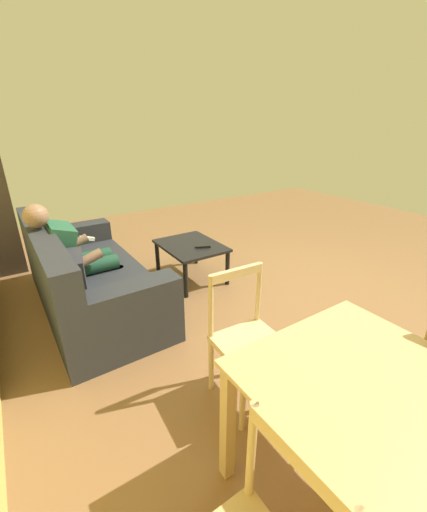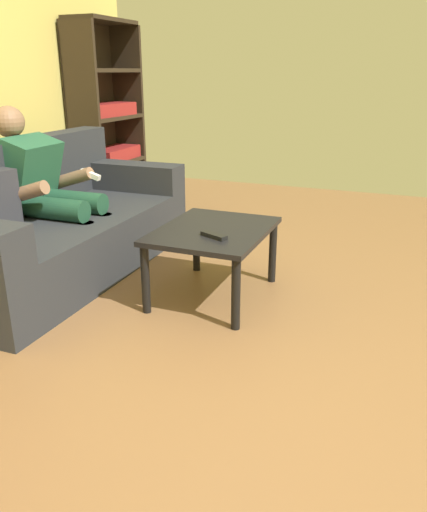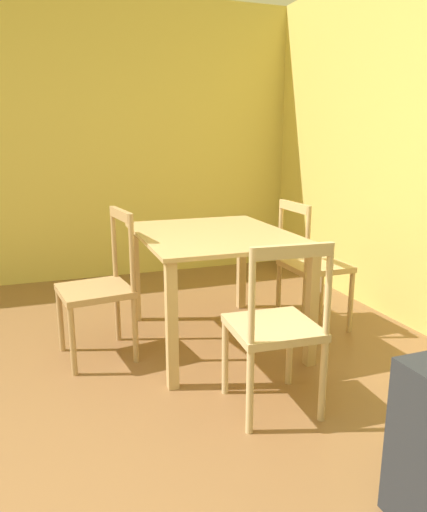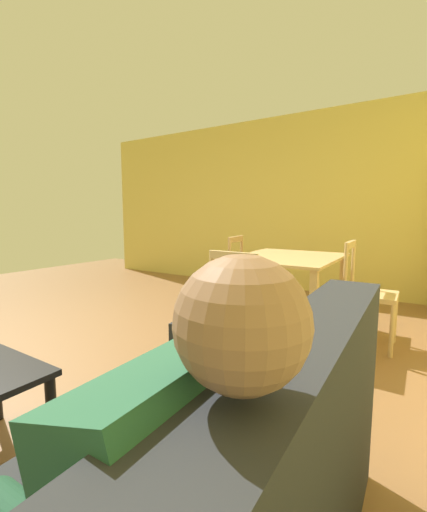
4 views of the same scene
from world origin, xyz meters
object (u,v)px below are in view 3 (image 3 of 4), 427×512
(dining_chair_near_wall, at_px, (312,266))
(dining_chair_facing_couch, at_px, (275,328))
(dining_table, at_px, (214,249))
(dining_chair_by_doorway, at_px, (100,288))

(dining_chair_near_wall, relative_size, dining_chair_facing_couch, 1.03)
(dining_table, xyz_separation_m, dining_chair_by_doorway, (-0.00, -0.75, -0.19))
(dining_chair_facing_couch, bearing_deg, dining_table, 179.90)
(dining_chair_facing_couch, relative_size, dining_chair_by_doorway, 0.96)
(dining_table, relative_size, dining_chair_by_doorway, 1.29)
(dining_table, distance_m, dining_chair_by_doorway, 0.78)
(dining_chair_near_wall, xyz_separation_m, dining_chair_facing_couch, (0.93, -0.76, -0.02))
(dining_chair_near_wall, distance_m, dining_chair_by_doorway, 1.51)
(dining_table, xyz_separation_m, dining_chair_facing_couch, (0.93, -0.00, -0.20))
(dining_table, relative_size, dining_chair_near_wall, 1.29)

